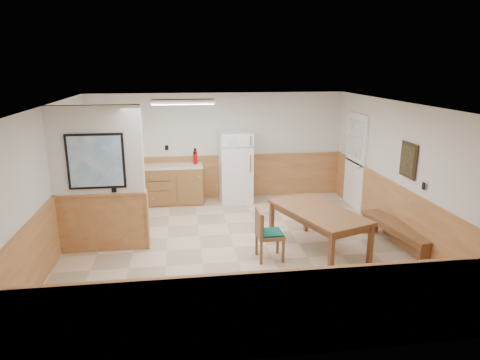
{
  "coord_description": "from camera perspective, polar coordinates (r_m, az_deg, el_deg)",
  "views": [
    {
      "loc": [
        -0.86,
        -6.95,
        3.13
      ],
      "look_at": [
        0.16,
        0.4,
        1.12
      ],
      "focal_mm": 32.0,
      "sensor_mm": 36.0,
      "label": 1
    }
  ],
  "objects": [
    {
      "name": "ground",
      "position": [
        7.67,
        -0.81,
        -8.9
      ],
      "size": [
        6.0,
        6.0,
        0.0
      ],
      "primitive_type": "plane",
      "color": "beige",
      "rests_on": "ground"
    },
    {
      "name": "ceiling",
      "position": [
        7.03,
        -0.89,
        10.05
      ],
      "size": [
        6.0,
        6.0,
        0.02
      ],
      "primitive_type": "cube",
      "color": "white",
      "rests_on": "back_wall"
    },
    {
      "name": "back_wall",
      "position": [
        10.16,
        -2.95,
        4.5
      ],
      "size": [
        6.0,
        0.02,
        2.5
      ],
      "primitive_type": "cube",
      "color": "white",
      "rests_on": "ground"
    },
    {
      "name": "right_wall",
      "position": [
        8.17,
        20.53,
        0.9
      ],
      "size": [
        0.02,
        6.0,
        2.5
      ],
      "primitive_type": "cube",
      "color": "white",
      "rests_on": "ground"
    },
    {
      "name": "left_wall",
      "position": [
        7.51,
        -24.21,
        -0.68
      ],
      "size": [
        0.02,
        6.0,
        2.5
      ],
      "primitive_type": "cube",
      "color": "white",
      "rests_on": "ground"
    },
    {
      "name": "wainscot_back",
      "position": [
        10.31,
        -2.88,
        0.38
      ],
      "size": [
        6.0,
        0.04,
        1.0
      ],
      "primitive_type": "cube",
      "color": "tan",
      "rests_on": "ground"
    },
    {
      "name": "wainscot_right",
      "position": [
        8.36,
        19.94,
        -4.09
      ],
      "size": [
        0.04,
        6.0,
        1.0
      ],
      "primitive_type": "cube",
      "color": "tan",
      "rests_on": "ground"
    },
    {
      "name": "wainscot_left",
      "position": [
        7.73,
        -23.46,
        -6.03
      ],
      "size": [
        0.04,
        6.0,
        1.0
      ],
      "primitive_type": "cube",
      "color": "tan",
      "rests_on": "ground"
    },
    {
      "name": "partition_wall",
      "position": [
        7.52,
        -18.31,
        -0.21
      ],
      "size": [
        1.5,
        0.2,
        2.5
      ],
      "color": "white",
      "rests_on": "ground"
    },
    {
      "name": "kitchen_counter",
      "position": [
        10.0,
        -9.64,
        -0.52
      ],
      "size": [
        2.2,
        0.61,
        1.0
      ],
      "color": "#8F5D33",
      "rests_on": "ground"
    },
    {
      "name": "exterior_door",
      "position": [
        9.86,
        15.1,
        2.48
      ],
      "size": [
        0.07,
        1.02,
        2.15
      ],
      "color": "white",
      "rests_on": "ground"
    },
    {
      "name": "kitchen_window",
      "position": [
        10.13,
        -14.94,
        5.69
      ],
      "size": [
        0.8,
        0.04,
        1.0
      ],
      "color": "white",
      "rests_on": "back_wall"
    },
    {
      "name": "wall_painting",
      "position": [
        7.83,
        21.53,
        2.48
      ],
      "size": [
        0.04,
        0.5,
        0.6
      ],
      "color": "#332214",
      "rests_on": "right_wall"
    },
    {
      "name": "fluorescent_fixture",
      "position": [
        8.28,
        -7.62,
        10.31
      ],
      "size": [
        1.2,
        0.3,
        0.09
      ],
      "color": "white",
      "rests_on": "ceiling"
    },
    {
      "name": "refrigerator",
      "position": [
        9.93,
        -0.59,
        1.75
      ],
      "size": [
        0.74,
        0.73,
        1.65
      ],
      "rotation": [
        0.0,
        0.0,
        0.02
      ],
      "color": "white",
      "rests_on": "ground"
    },
    {
      "name": "dining_table",
      "position": [
        7.38,
        10.38,
        -4.64
      ],
      "size": [
        1.47,
        2.01,
        0.75
      ],
      "rotation": [
        0.0,
        0.0,
        0.35
      ],
      "color": "brown",
      "rests_on": "ground"
    },
    {
      "name": "dining_bench",
      "position": [
        7.95,
        20.19,
        -6.28
      ],
      "size": [
        0.63,
        1.71,
        0.45
      ],
      "rotation": [
        0.0,
        0.0,
        0.16
      ],
      "color": "brown",
      "rests_on": "ground"
    },
    {
      "name": "dining_chair",
      "position": [
        7.04,
        3.33,
        -6.8
      ],
      "size": [
        0.6,
        0.44,
        0.85
      ],
      "rotation": [
        0.0,
        0.0,
        0.03
      ],
      "color": "brown",
      "rests_on": "ground"
    },
    {
      "name": "fire_extinguisher",
      "position": [
        9.88,
        -5.99,
        3.05
      ],
      "size": [
        0.11,
        0.11,
        0.38
      ],
      "rotation": [
        0.0,
        0.0,
        0.22
      ],
      "color": "#BB090C",
      "rests_on": "kitchen_counter"
    },
    {
      "name": "soap_bottle",
      "position": [
        9.92,
        -15.95,
        2.29
      ],
      "size": [
        0.08,
        0.08,
        0.23
      ],
      "primitive_type": "cylinder",
      "rotation": [
        0.0,
        0.0,
        0.04
      ],
      "color": "#198E31",
      "rests_on": "kitchen_counter"
    }
  ]
}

